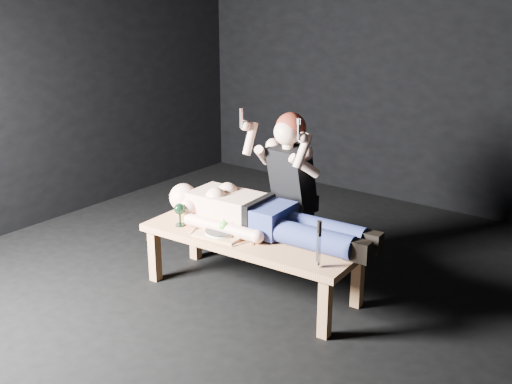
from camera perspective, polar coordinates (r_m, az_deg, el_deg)
ground at (r=4.48m, az=0.72°, el=-9.38°), size 5.00×5.00×0.00m
back_wall at (r=6.19m, az=14.97°, el=12.36°), size 5.00×0.00×5.00m
table at (r=4.40m, az=-0.40°, el=-6.67°), size 1.61×0.68×0.45m
lying_man at (r=4.30m, az=0.87°, el=-1.99°), size 1.69×0.60×0.28m
kneeling_woman at (r=4.70m, az=3.89°, el=0.34°), size 0.77×0.84×1.27m
serving_tray at (r=4.29m, az=-3.25°, el=-3.92°), size 0.35×0.27×0.02m
plate at (r=4.28m, az=-3.26°, el=-3.69°), size 0.24×0.24×0.02m
apple at (r=4.26m, az=-2.98°, el=-3.16°), size 0.07×0.07×0.07m
goblet at (r=4.47m, az=-7.07°, el=-2.09°), size 0.09×0.09×0.17m
fork_flat at (r=4.40m, az=-5.78°, el=-3.49°), size 0.07×0.16×0.01m
knife_flat at (r=4.15m, az=-1.37°, el=-4.78°), size 0.06×0.17×0.01m
spoon_flat at (r=4.20m, az=-0.35°, el=-4.50°), size 0.12×0.14×0.01m
carving_knife at (r=3.78m, az=5.84°, el=-4.84°), size 0.04×0.05×0.30m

